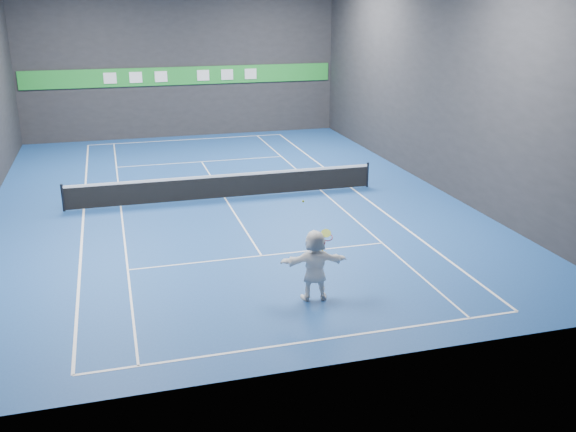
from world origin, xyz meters
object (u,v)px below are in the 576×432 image
object	(u,v)px
player	(315,265)
tennis_net	(224,185)
tennis_racket	(326,238)
tennis_ball	(303,201)

from	to	relation	value
player	tennis_net	xyz separation A→B (m)	(-0.66, 9.74, -0.44)
player	tennis_racket	world-z (taller)	player
tennis_racket	player	bearing A→B (deg)	-171.69
tennis_ball	player	bearing A→B (deg)	-33.22
tennis_net	tennis_racket	distance (m)	9.81
tennis_ball	tennis_racket	size ratio (longest dim) A/B	0.09
player	tennis_ball	bearing A→B (deg)	-26.68
tennis_ball	tennis_net	size ratio (longest dim) A/B	0.00
player	tennis_racket	distance (m)	0.78
tennis_net	tennis_racket	size ratio (longest dim) A/B	18.45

